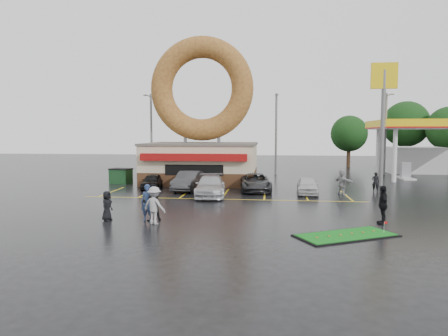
# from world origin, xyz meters

# --- Properties ---
(ground) EXTENTS (120.00, 120.00, 0.00)m
(ground) POSITION_xyz_m (0.00, 0.00, 0.00)
(ground) COLOR black
(ground) RESTS_ON ground
(donut_shop) EXTENTS (10.20, 8.70, 13.50)m
(donut_shop) POSITION_xyz_m (-3.00, 12.97, 4.46)
(donut_shop) COLOR #472B19
(donut_shop) RESTS_ON ground
(gas_station) EXTENTS (12.30, 13.65, 5.90)m
(gas_station) POSITION_xyz_m (20.00, 20.94, 3.70)
(gas_station) COLOR silver
(gas_station) RESTS_ON ground
(shell_sign) EXTENTS (2.20, 0.36, 10.60)m
(shell_sign) POSITION_xyz_m (13.00, 12.00, 7.38)
(shell_sign) COLOR slate
(shell_sign) RESTS_ON ground
(streetlight_left) EXTENTS (0.40, 2.21, 9.00)m
(streetlight_left) POSITION_xyz_m (-10.00, 19.92, 4.78)
(streetlight_left) COLOR slate
(streetlight_left) RESTS_ON ground
(streetlight_mid) EXTENTS (0.40, 2.21, 9.00)m
(streetlight_mid) POSITION_xyz_m (4.00, 20.92, 4.78)
(streetlight_mid) COLOR slate
(streetlight_mid) RESTS_ON ground
(streetlight_right) EXTENTS (0.40, 2.21, 9.00)m
(streetlight_right) POSITION_xyz_m (16.00, 21.92, 4.78)
(streetlight_right) COLOR slate
(streetlight_right) RESTS_ON ground
(tree_far_c) EXTENTS (6.30, 6.30, 9.00)m
(tree_far_c) POSITION_xyz_m (22.00, 34.00, 5.84)
(tree_far_c) COLOR #332114
(tree_far_c) RESTS_ON ground
(tree_far_d) EXTENTS (4.90, 4.90, 7.00)m
(tree_far_d) POSITION_xyz_m (14.00, 32.00, 4.53)
(tree_far_d) COLOR #332114
(tree_far_d) RESTS_ON ground
(car_black) EXTENTS (1.80, 3.74, 1.23)m
(car_black) POSITION_xyz_m (-6.34, 8.00, 0.62)
(car_black) COLOR black
(car_black) RESTS_ON ground
(car_dgrey) EXTENTS (2.10, 4.86, 1.55)m
(car_dgrey) POSITION_xyz_m (-3.13, 7.46, 0.78)
(car_dgrey) COLOR #303033
(car_dgrey) RESTS_ON ground
(car_silver) EXTENTS (2.64, 5.36, 1.50)m
(car_silver) POSITION_xyz_m (-0.96, 4.68, 0.75)
(car_silver) COLOR #AEAFB4
(car_silver) RESTS_ON ground
(car_grey) EXTENTS (2.78, 5.20, 1.39)m
(car_grey) POSITION_xyz_m (2.25, 7.59, 0.70)
(car_grey) COLOR #2E2E30
(car_grey) RESTS_ON ground
(car_white) EXTENTS (1.72, 3.90, 1.31)m
(car_white) POSITION_xyz_m (6.20, 6.51, 0.65)
(car_white) COLOR silver
(car_white) RESTS_ON ground
(person_blue) EXTENTS (0.73, 0.49, 1.94)m
(person_blue) POSITION_xyz_m (-2.96, -3.97, 0.97)
(person_blue) COLOR navy
(person_blue) RESTS_ON ground
(person_blackjkt) EXTENTS (1.19, 1.11, 1.96)m
(person_blackjkt) POSITION_xyz_m (-2.77, -3.84, 0.98)
(person_blackjkt) COLOR black
(person_blackjkt) RESTS_ON ground
(person_hoodie) EXTENTS (1.40, 1.08, 1.91)m
(person_hoodie) POSITION_xyz_m (-2.42, -4.57, 0.96)
(person_hoodie) COLOR #98989B
(person_hoodie) RESTS_ON ground
(person_bystander) EXTENTS (0.57, 0.81, 1.57)m
(person_bystander) POSITION_xyz_m (-5.14, -4.08, 0.79)
(person_bystander) COLOR black
(person_bystander) RESTS_ON ground
(person_cameraman) EXTENTS (0.55, 1.18, 1.97)m
(person_cameraman) POSITION_xyz_m (9.07, -3.22, 0.99)
(person_cameraman) COLOR black
(person_cameraman) RESTS_ON ground
(person_walker_near) EXTENTS (1.45, 1.79, 1.92)m
(person_walker_near) POSITION_xyz_m (8.80, 6.64, 0.96)
(person_walker_near) COLOR #98989B
(person_walker_near) RESTS_ON ground
(person_walker_far) EXTENTS (0.64, 0.49, 1.56)m
(person_walker_far) POSITION_xyz_m (11.62, 8.25, 0.78)
(person_walker_far) COLOR black
(person_walker_far) RESTS_ON ground
(dumpster) EXTENTS (2.02, 1.56, 1.30)m
(dumpster) POSITION_xyz_m (-10.23, 11.07, 0.65)
(dumpster) COLOR #19411F
(dumpster) RESTS_ON ground
(putting_green) EXTENTS (4.95, 3.90, 0.57)m
(putting_green) POSITION_xyz_m (6.81, -5.91, 0.04)
(putting_green) COLOR black
(putting_green) RESTS_ON ground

